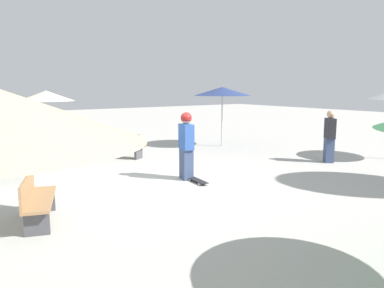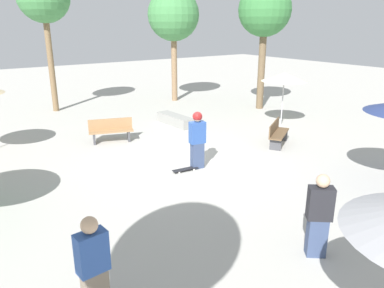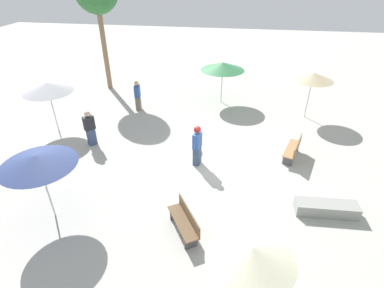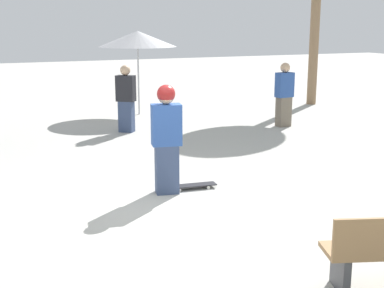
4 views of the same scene
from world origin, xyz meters
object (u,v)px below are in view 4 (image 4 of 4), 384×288
bystander_watching (284,95)px  bystander_far (126,99)px  skater_main (167,136)px  skateboard (192,185)px  shade_umbrella_grey (138,39)px

bystander_watching → bystander_far: bearing=161.6°
skater_main → skateboard: bearing=14.4°
skater_main → skateboard: size_ratio=2.14×
bystander_far → skater_main: bearing=119.6°
shade_umbrella_grey → bystander_watching: (3.26, 2.91, -1.37)m
skater_main → shade_umbrella_grey: bearing=86.9°
skateboard → bystander_far: (-4.92, 0.34, 0.77)m
skater_main → bystander_far: skater_main is taller
shade_umbrella_grey → bystander_far: shade_umbrella_grey is taller
skater_main → shade_umbrella_grey: shade_umbrella_grey is taller
skater_main → shade_umbrella_grey: (-7.28, 1.87, 1.26)m
skateboard → bystander_watching: (-3.99, 4.33, 0.77)m
skateboard → bystander_far: bearing=92.5°
bystander_far → shade_umbrella_grey: bearing=-75.9°
skater_main → bystander_far: 5.01m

